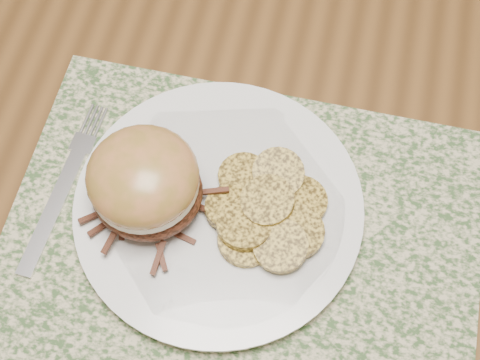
# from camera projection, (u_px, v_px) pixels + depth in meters

# --- Properties ---
(placemat) EXTENTS (0.45, 0.33, 0.00)m
(placemat) POSITION_uv_depth(u_px,v_px,m) (242.00, 237.00, 0.64)
(placemat) COLOR #35512A
(placemat) RESTS_ON dining_table
(dinner_plate) EXTENTS (0.26, 0.26, 0.02)m
(dinner_plate) POSITION_uv_depth(u_px,v_px,m) (219.00, 207.00, 0.64)
(dinner_plate) COLOR white
(dinner_plate) RESTS_ON placemat
(pork_sandwich) EXTENTS (0.12, 0.12, 0.08)m
(pork_sandwich) POSITION_uv_depth(u_px,v_px,m) (144.00, 182.00, 0.60)
(pork_sandwich) COLOR black
(pork_sandwich) RESTS_ON dinner_plate
(roasted_potatoes) EXTENTS (0.13, 0.14, 0.03)m
(roasted_potatoes) POSITION_uv_depth(u_px,v_px,m) (266.00, 212.00, 0.62)
(roasted_potatoes) COLOR gold
(roasted_potatoes) RESTS_ON dinner_plate
(fork) EXTENTS (0.03, 0.19, 0.00)m
(fork) POSITION_uv_depth(u_px,v_px,m) (64.00, 185.00, 0.66)
(fork) COLOR silver
(fork) RESTS_ON placemat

